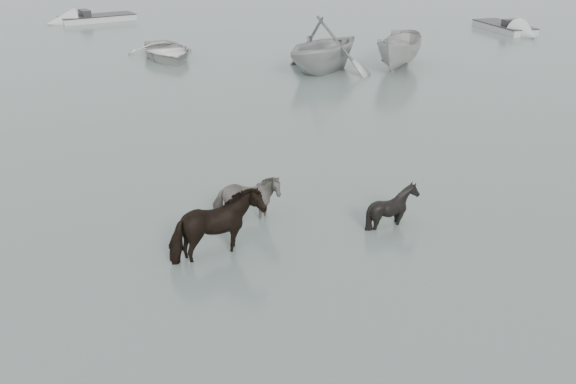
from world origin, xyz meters
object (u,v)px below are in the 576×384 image
(pony_pinto, at_px, (246,192))
(pony_black, at_px, (393,199))
(pony_dark, at_px, (218,221))
(rowboat_lead, at_px, (166,48))

(pony_pinto, height_order, pony_black, pony_pinto)
(pony_dark, height_order, rowboat_lead, pony_dark)
(pony_dark, distance_m, pony_black, 4.21)
(pony_pinto, bearing_deg, pony_black, -96.22)
(pony_pinto, relative_size, pony_dark, 0.96)
(pony_pinto, xyz_separation_m, rowboat_lead, (-8.37, 17.21, -0.23))
(pony_dark, relative_size, pony_black, 1.34)
(pony_pinto, relative_size, rowboat_lead, 0.37)
(pony_pinto, distance_m, rowboat_lead, 19.14)
(pony_black, bearing_deg, rowboat_lead, 38.07)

